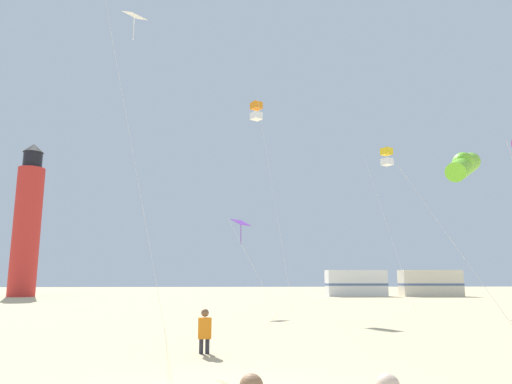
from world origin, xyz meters
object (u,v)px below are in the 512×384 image
Objects in this scene: kite_flyer_standing at (205,330)px; kite_box_gold at (387,157)px; kite_diamond_violet at (241,225)px; kite_tube_lime at (463,166)px; kite_box_orange at (256,111)px; lighthouse_distant at (27,223)px; rv_van_white at (356,283)px; kite_diamond_white at (134,29)px; rv_van_cream at (430,283)px.

kite_flyer_standing is 0.11× the size of kite_box_gold.
kite_tube_lime reaches higher than kite_diamond_violet.
kite_box_gold is at bearing -126.34° from kite_flyer_standing.
kite_box_gold is 9.07m from kite_box_orange.
kite_box_orange is at bearing 117.57° from kite_tube_lime.
lighthouse_distant is 2.59× the size of rv_van_white.
kite_flyer_standing is 0.08× the size of kite_diamond_white.
kite_box_gold reaches higher than kite_diamond_violet.
lighthouse_distant reaches higher than kite_flyer_standing.
rv_van_cream is (13.96, 34.34, -4.57)m from kite_tube_lime.
rv_van_white is at bearing 61.37° from kite_diamond_violet.
lighthouse_distant reaches higher than kite_diamond_white.
rv_van_cream is at bearing 48.11° from kite_diamond_violet.
kite_box_orange reaches higher than rv_van_cream.
kite_diamond_white is at bearing -128.80° from rv_van_cream.
lighthouse_distant is (-20.74, 40.15, 7.22)m from kite_flyer_standing.
lighthouse_distant is at bearing 117.58° from kite_diamond_white.
rv_van_white is at bearing -113.81° from kite_flyer_standing.
rv_van_cream is at bearing 48.43° from kite_diamond_white.
rv_van_white is (15.11, 38.59, 0.78)m from kite_flyer_standing.
kite_box_orange is 28.09m from rv_van_white.
lighthouse_distant is at bearing 179.64° from rv_van_cream.
kite_diamond_white is 42.06m from rv_van_cream.
kite_box_gold is at bearing 31.45° from kite_diamond_white.
kite_diamond_white is 1.08× the size of kite_box_orange.
kite_box_gold is 11.24m from kite_diamond_violet.
rv_van_white is at bearing -2.50° from lighthouse_distant.
lighthouse_distant is at bearing 178.82° from rv_van_white.
kite_box_orange is 2.50× the size of kite_diamond_violet.
kite_flyer_standing is at bearing -99.03° from kite_box_orange.
lighthouse_distant reaches higher than kite_diamond_violet.
kite_box_gold is 23.82m from rv_van_white.
kite_box_orange is (2.55, 16.04, 11.85)m from kite_flyer_standing.
rv_van_cream reaches higher than kite_flyer_standing.
lighthouse_distant is at bearing 129.12° from kite_tube_lime.
kite_box_orange is at bearing 53.69° from kite_diamond_white.
kite_flyer_standing is 44.26m from rv_van_cream.
kite_tube_lime is at bearing -98.31° from rv_van_white.
lighthouse_distant is 36.46m from rv_van_white.
kite_flyer_standing is 20.11m from kite_box_orange.
kite_diamond_violet is at bearing 49.69° from kite_diamond_white.
rv_van_white is at bearing 60.87° from kite_box_orange.
kite_box_gold reaches higher than rv_van_white.
lighthouse_distant is (-22.26, 26.46, 2.98)m from kite_diamond_violet.
kite_flyer_standing is 11.13m from kite_tube_lime.
rv_van_white is 0.99× the size of rv_van_cream.
kite_box_gold reaches higher than rv_van_cream.
kite_box_orange is at bearing -117.80° from rv_van_white.
kite_diamond_white is 2.16× the size of rv_van_cream.
kite_flyer_standing is at bearing -110.06° from rv_van_white.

